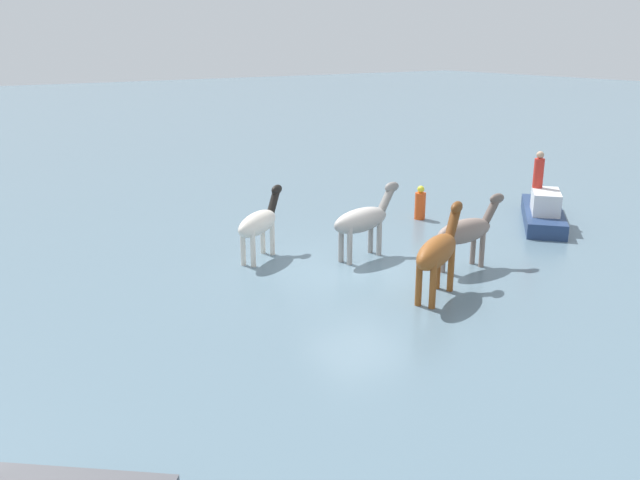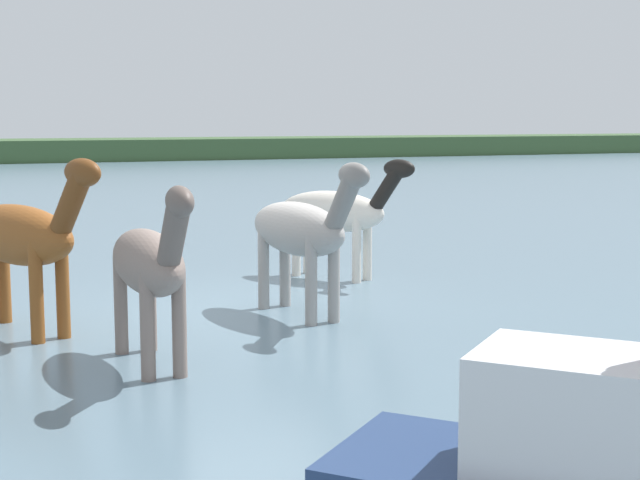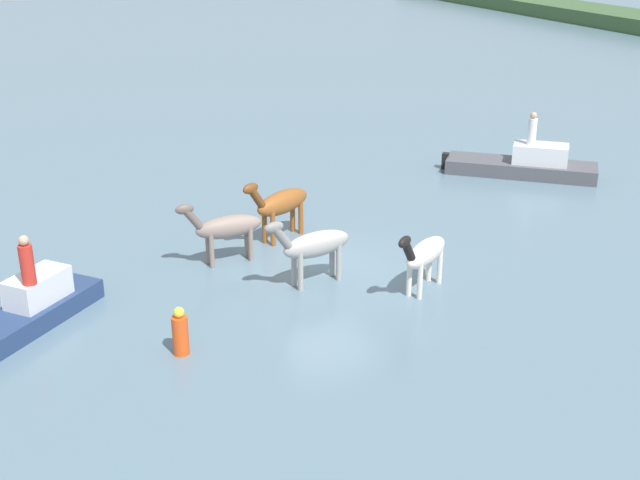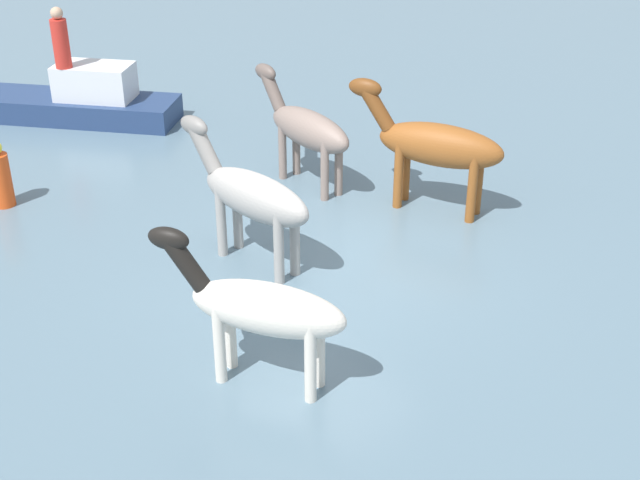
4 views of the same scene
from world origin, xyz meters
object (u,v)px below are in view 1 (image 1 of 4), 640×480
Objects in this scene: person_watcher_seated at (539,171)px; horse_pinto_flank at (363,220)px; buoy_channel_marker at (420,204)px; horse_lead at (259,223)px; horse_chestnut_trailing at (438,251)px; boat_launch_far at (543,214)px; horse_dun_straggler at (467,231)px.

horse_pinto_flank is at bearing 88.35° from person_watcher_seated.
horse_pinto_flank reaches higher than buoy_channel_marker.
horse_chestnut_trailing is at bearing -99.37° from horse_lead.
buoy_channel_marker is (2.43, 2.85, -1.22)m from person_watcher_seated.
boat_launch_far is (-1.92, -9.51, -0.72)m from horse_lead.
person_watcher_seated is at bearing -4.04° from horse_chestnut_trailing.
buoy_channel_marker is (4.46, -2.41, -0.53)m from horse_dun_straggler.
horse_lead is at bearing 96.49° from buoy_channel_marker.
horse_pinto_flank is 1.16× the size of horse_lead.
person_watcher_seated is at bearing -43.48° from horse_lead.
person_watcher_seated is at bearing 18.68° from horse_dun_straggler.
buoy_channel_marker is (5.51, -4.41, -0.62)m from horse_chestnut_trailing.
boat_launch_far is (1.80, -5.41, -0.73)m from horse_dun_straggler.
horse_dun_straggler is 2.04× the size of person_watcher_seated.
horse_chestnut_trailing is 1.04× the size of horse_dun_straggler.
horse_dun_straggler is 5.10m from buoy_channel_marker.
buoy_channel_marker is at bearing -26.78° from horse_lead.
boat_launch_far is at bearing 16.00° from horse_dun_straggler.
horse_dun_straggler is 5.68m from person_watcher_seated.
person_watcher_seated is (2.03, -5.26, 0.69)m from horse_dun_straggler.
horse_pinto_flank is 2.14× the size of person_watcher_seated.
horse_chestnut_trailing reaches higher than horse_lead.
horse_chestnut_trailing is at bearing -21.50° from boat_launch_far.
horse_lead reaches higher than boat_launch_far.
horse_pinto_flank is 2.84m from horse_lead.
horse_pinto_flank is 4.70m from buoy_channel_marker.
horse_pinto_flank is 6.98m from person_watcher_seated.
horse_pinto_flank is 1.01× the size of horse_chestnut_trailing.
person_watcher_seated reaches higher than horse_pinto_flank.
horse_chestnut_trailing is at bearing 141.33° from buoy_channel_marker.
horse_pinto_flank reaches higher than horse_lead.
horse_lead is 5.54m from horse_dun_straggler.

